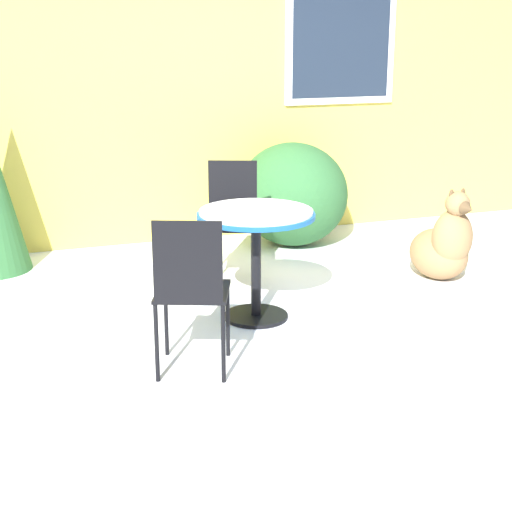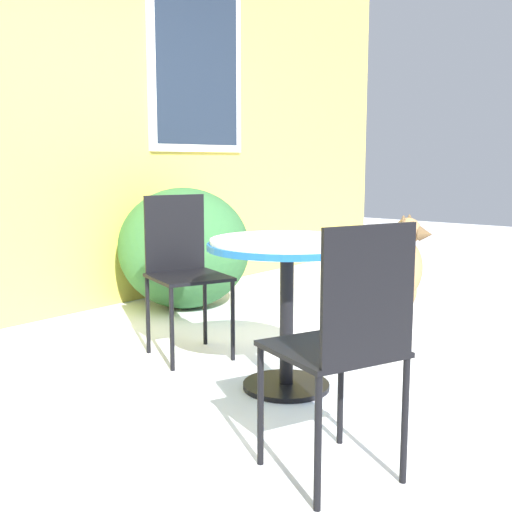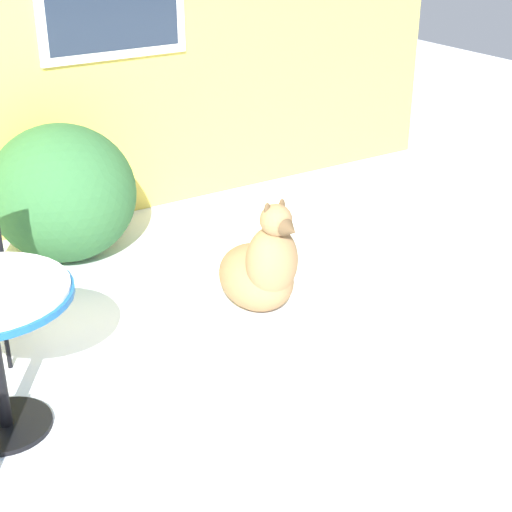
% 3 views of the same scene
% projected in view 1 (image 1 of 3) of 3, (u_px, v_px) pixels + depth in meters
% --- Properties ---
extents(ground_plane, '(16.00, 16.00, 0.00)m').
position_uv_depth(ground_plane, '(318.00, 314.00, 5.23)').
color(ground_plane, white).
extents(house_wall, '(8.00, 0.10, 3.20)m').
position_uv_depth(house_wall, '(224.00, 55.00, 6.78)').
color(house_wall, '#DBC14C').
rests_on(house_wall, ground_plane).
extents(shrub_left, '(0.95, 0.99, 0.89)m').
position_uv_depth(shrub_left, '(293.00, 194.00, 6.80)').
color(shrub_left, '#2D6033').
rests_on(shrub_left, ground_plane).
extents(patio_table, '(0.76, 0.76, 0.73)m').
position_uv_depth(patio_table, '(256.00, 231.00, 5.00)').
color(patio_table, black).
rests_on(patio_table, ground_plane).
extents(patio_chair_near_table, '(0.51, 0.51, 0.90)m').
position_uv_depth(patio_chair_near_table, '(232.00, 216.00, 5.77)').
color(patio_chair_near_table, black).
rests_on(patio_chair_near_table, ground_plane).
extents(patio_chair_far_side, '(0.51, 0.51, 0.90)m').
position_uv_depth(patio_chair_far_side, '(191.00, 287.00, 4.20)').
color(patio_chair_far_side, black).
rests_on(patio_chair_far_side, ground_plane).
extents(dog, '(0.42, 0.72, 0.73)m').
position_uv_depth(dog, '(443.00, 247.00, 5.87)').
color(dog, '#937047').
rests_on(dog, ground_plane).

